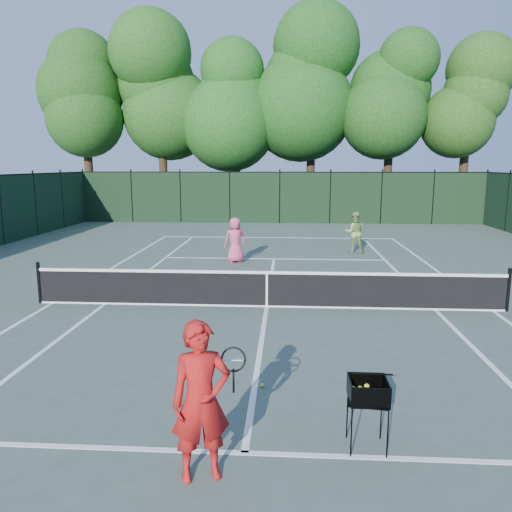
# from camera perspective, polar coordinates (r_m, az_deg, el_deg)

# --- Properties ---
(ground) EXTENTS (90.00, 90.00, 0.00)m
(ground) POSITION_cam_1_polar(r_m,az_deg,el_deg) (12.48, 1.23, -5.83)
(ground) COLOR #465549
(ground) RESTS_ON ground
(sideline_doubles_left) EXTENTS (0.10, 23.77, 0.01)m
(sideline_doubles_left) POSITION_cam_1_polar(r_m,az_deg,el_deg) (13.83, -22.21, -4.98)
(sideline_doubles_left) COLOR white
(sideline_doubles_left) RESTS_ON ground
(sideline_doubles_right) EXTENTS (0.10, 23.77, 0.01)m
(sideline_doubles_right) POSITION_cam_1_polar(r_m,az_deg,el_deg) (13.43, 25.45, -5.67)
(sideline_doubles_right) COLOR white
(sideline_doubles_right) RESTS_ON ground
(sideline_singles_left) EXTENTS (0.10, 23.77, 0.01)m
(sideline_singles_left) POSITION_cam_1_polar(r_m,az_deg,el_deg) (13.29, -16.86, -5.25)
(sideline_singles_left) COLOR white
(sideline_singles_left) RESTS_ON ground
(sideline_singles_right) EXTENTS (0.10, 23.77, 0.01)m
(sideline_singles_right) POSITION_cam_1_polar(r_m,az_deg,el_deg) (12.98, 19.80, -5.80)
(sideline_singles_right) COLOR white
(sideline_singles_right) RESTS_ON ground
(baseline_far) EXTENTS (10.97, 0.10, 0.01)m
(baseline_far) POSITION_cam_1_polar(r_m,az_deg,el_deg) (24.11, 2.44, 2.12)
(baseline_far) COLOR white
(baseline_far) RESTS_ON ground
(service_line_near) EXTENTS (8.23, 0.10, 0.01)m
(service_line_near) POSITION_cam_1_polar(r_m,az_deg,el_deg) (6.59, -1.31, -21.57)
(service_line_near) COLOR white
(service_line_near) RESTS_ON ground
(service_line_far) EXTENTS (8.23, 0.10, 0.01)m
(service_line_far) POSITION_cam_1_polar(r_m,az_deg,el_deg) (18.70, 2.07, -0.32)
(service_line_far) COLOR white
(service_line_far) RESTS_ON ground
(center_service_line) EXTENTS (0.10, 12.80, 0.01)m
(center_service_line) POSITION_cam_1_polar(r_m,az_deg,el_deg) (12.48, 1.23, -5.81)
(center_service_line) COLOR white
(center_service_line) RESTS_ON ground
(tennis_net) EXTENTS (11.69, 0.09, 1.06)m
(tennis_net) POSITION_cam_1_polar(r_m,az_deg,el_deg) (12.35, 1.24, -3.70)
(tennis_net) COLOR black
(tennis_net) RESTS_ON ground
(fence_far) EXTENTS (24.00, 0.05, 3.00)m
(fence_far) POSITION_cam_1_polar(r_m,az_deg,el_deg) (30.04, 2.72, 6.63)
(fence_far) COLOR black
(fence_far) RESTS_ON ground
(tree_0) EXTENTS (6.40, 6.40, 13.14)m
(tree_0) POSITION_cam_1_polar(r_m,az_deg,el_deg) (36.38, -19.04, 17.27)
(tree_0) COLOR black
(tree_0) RESTS_ON ground
(tree_1) EXTENTS (6.80, 6.80, 13.98)m
(tree_1) POSITION_cam_1_polar(r_m,az_deg,el_deg) (35.40, -10.86, 18.72)
(tree_1) COLOR black
(tree_1) RESTS_ON ground
(tree_2) EXTENTS (6.00, 6.00, 12.40)m
(tree_2) POSITION_cam_1_polar(r_m,az_deg,el_deg) (34.21, -2.35, 17.55)
(tree_2) COLOR black
(tree_2) RESTS_ON ground
(tree_3) EXTENTS (7.00, 7.00, 14.45)m
(tree_3) POSITION_cam_1_polar(r_m,az_deg,el_deg) (34.74, 6.46, 19.52)
(tree_3) COLOR black
(tree_3) RESTS_ON ground
(tree_4) EXTENTS (6.20, 6.20, 12.97)m
(tree_4) POSITION_cam_1_polar(r_m,az_deg,el_deg) (34.50, 15.23, 17.84)
(tree_4) COLOR black
(tree_4) RESTS_ON ground
(tree_5) EXTENTS (5.80, 5.80, 12.23)m
(tree_5) POSITION_cam_1_polar(r_m,az_deg,el_deg) (36.20, 23.14, 16.33)
(tree_5) COLOR black
(tree_5) RESTS_ON ground
(coach) EXTENTS (0.85, 0.85, 1.83)m
(coach) POSITION_cam_1_polar(r_m,az_deg,el_deg) (5.77, -6.29, -16.16)
(coach) COLOR red
(coach) RESTS_ON ground
(player_pink) EXTENTS (0.92, 0.74, 1.63)m
(player_pink) POSITION_cam_1_polar(r_m,az_deg,el_deg) (17.94, -2.40, 1.85)
(player_pink) COLOR #D14970
(player_pink) RESTS_ON ground
(player_green) EXTENTS (0.82, 0.65, 1.66)m
(player_green) POSITION_cam_1_polar(r_m,az_deg,el_deg) (20.25, 11.20, 2.68)
(player_green) COLOR #7EA452
(player_green) RESTS_ON ground
(ball_hopper) EXTENTS (0.53, 0.53, 0.90)m
(ball_hopper) POSITION_cam_1_polar(r_m,az_deg,el_deg) (6.49, 12.70, -14.83)
(ball_hopper) COLOR black
(ball_hopper) RESTS_ON ground
(loose_ball_midcourt) EXTENTS (0.07, 0.07, 0.07)m
(loose_ball_midcourt) POSITION_cam_1_polar(r_m,az_deg,el_deg) (8.20, 0.70, -14.54)
(loose_ball_midcourt) COLOR #E2F031
(loose_ball_midcourt) RESTS_ON ground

